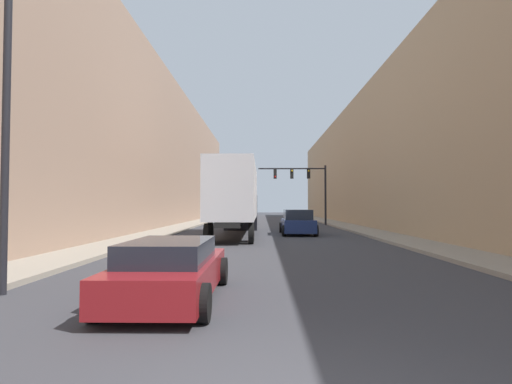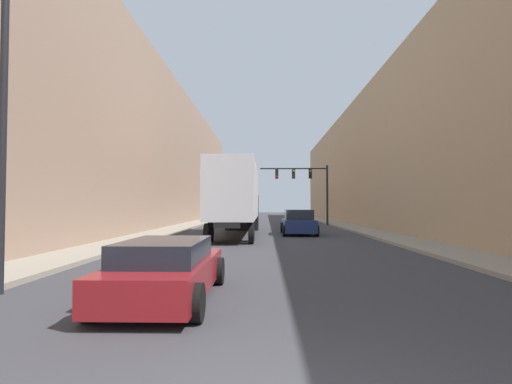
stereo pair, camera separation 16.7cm
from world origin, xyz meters
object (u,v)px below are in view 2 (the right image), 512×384
Objects in this scene: semi_truck at (237,197)px; sedan_car at (166,270)px; suv_car at (298,223)px; street_lamp at (4,71)px; traffic_signal_gantry at (308,182)px.

sedan_car is (-0.21, -17.04, -1.80)m from semi_truck.
street_lamp is (-7.79, -17.46, 4.04)m from suv_car.
sedan_car is 0.58× the size of street_lamp.
sedan_car is 0.68× the size of traffic_signal_gantry.
suv_car is at bearing 77.02° from sedan_car.
street_lamp is (-9.72, -29.62, 0.70)m from traffic_signal_gantry.
traffic_signal_gantry reaches higher than suv_car.
semi_truck is 14.34m from traffic_signal_gantry.
street_lamp reaches higher than suv_car.
suv_car is at bearing -99.01° from traffic_signal_gantry.
sedan_car is 0.94× the size of suv_car.
traffic_signal_gantry is 31.18m from street_lamp.
suv_car is (4.12, 17.86, 0.17)m from sedan_car.
semi_truck is 4.31m from suv_car.
semi_truck reaches higher than sedan_car.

